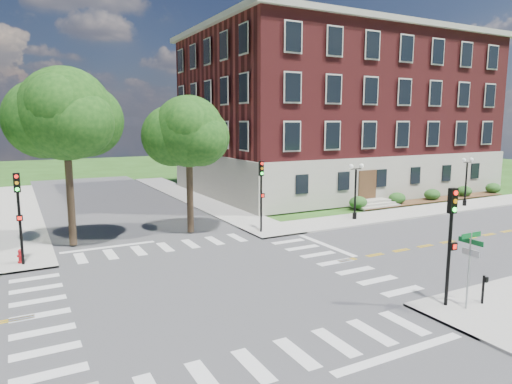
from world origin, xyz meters
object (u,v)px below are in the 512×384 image
twin_lamp_east (466,179)px  street_sign_pole (470,255)px  traffic_signal_nw (19,207)px  fire_hydrant (21,256)px  traffic_signal_ne (261,187)px  traffic_signal_se (451,232)px  twin_lamp_west (355,188)px  push_button_post (484,288)px

twin_lamp_east → street_sign_pole: bearing=-142.3°
traffic_signal_nw → fire_hydrant: (-0.10, 0.33, -2.72)m
traffic_signal_ne → twin_lamp_east: (20.54, -0.04, -0.66)m
traffic_signal_ne → traffic_signal_nw: (-14.40, -0.41, 0.00)m
traffic_signal_se → street_sign_pole: 1.15m
twin_lamp_east → fire_hydrant: size_ratio=5.64×
twin_lamp_west → traffic_signal_se: bearing=-117.5°
twin_lamp_west → street_sign_pole: (-7.20, -15.27, -0.21)m
traffic_signal_se → fire_hydrant: (-15.10, 14.42, -2.72)m
traffic_signal_nw → push_button_post: 22.18m
traffic_signal_nw → fire_hydrant: size_ratio=6.40×
twin_lamp_east → traffic_signal_ne: bearing=179.9°
twin_lamp_west → street_sign_pole: twin_lamp_west is taller
traffic_signal_ne → twin_lamp_west: size_ratio=1.13×
street_sign_pole → traffic_signal_ne: bearing=93.9°
twin_lamp_east → twin_lamp_west: bearing=179.0°
traffic_signal_nw → street_sign_pole: traffic_signal_nw is taller
traffic_signal_se → traffic_signal_nw: bearing=136.8°
twin_lamp_east → push_button_post: 23.91m
traffic_signal_nw → push_button_post: (16.45, -14.69, -2.39)m
street_sign_pole → fire_hydrant: size_ratio=4.13×
street_sign_pole → traffic_signal_nw: bearing=136.4°
traffic_signal_se → street_sign_pole: bearing=-54.1°
twin_lamp_west → twin_lamp_east: (12.30, -0.21, 0.00)m
push_button_post → twin_lamp_west: bearing=68.0°
street_sign_pole → twin_lamp_east: bearing=37.7°
traffic_signal_se → push_button_post: 2.86m
traffic_signal_ne → street_sign_pole: bearing=-86.1°
fire_hydrant → twin_lamp_east: bearing=0.1°
street_sign_pole → push_button_post: 1.82m
traffic_signal_se → traffic_signal_nw: 20.58m
traffic_signal_nw → traffic_signal_se: bearing=-43.2°
traffic_signal_nw → street_sign_pole: size_ratio=1.55×
traffic_signal_se → twin_lamp_east: traffic_signal_se is taller
push_button_post → traffic_signal_nw: bearing=138.2°
twin_lamp_east → push_button_post: twin_lamp_east is taller
traffic_signal_ne → fire_hydrant: bearing=-179.7°
traffic_signal_ne → push_button_post: traffic_signal_ne is taller
traffic_signal_ne → traffic_signal_se: bearing=-87.6°
push_button_post → fire_hydrant: size_ratio=1.60×
traffic_signal_se → traffic_signal_ne: size_ratio=1.00×
traffic_signal_se → fire_hydrant: size_ratio=6.40×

